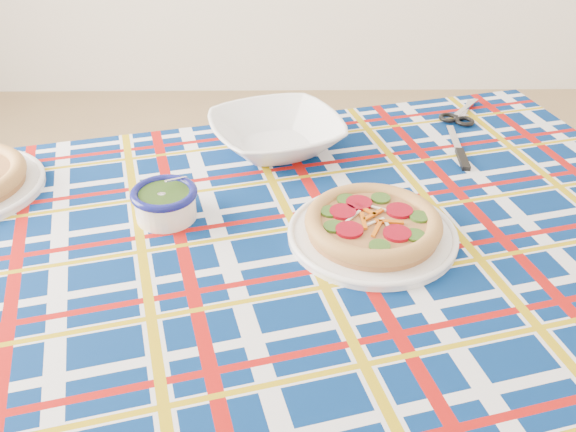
{
  "coord_description": "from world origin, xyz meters",
  "views": [
    {
      "loc": [
        -0.08,
        -1.44,
        1.42
      ],
      "look_at": [
        -0.07,
        -0.47,
        0.78
      ],
      "focal_mm": 40.0,
      "sensor_mm": 36.0,
      "label": 1
    }
  ],
  "objects_px": {
    "main_focaccia_plate": "(373,224)",
    "pesto_bowl": "(165,201)",
    "dining_table": "(265,282)",
    "serving_bowl": "(276,134)"
  },
  "relations": [
    {
      "from": "pesto_bowl",
      "to": "serving_bowl",
      "type": "xyz_separation_m",
      "value": [
        0.2,
        0.27,
        -0.0
      ]
    },
    {
      "from": "dining_table",
      "to": "pesto_bowl",
      "type": "xyz_separation_m",
      "value": [
        -0.18,
        0.1,
        0.11
      ]
    },
    {
      "from": "dining_table",
      "to": "pesto_bowl",
      "type": "height_order",
      "value": "pesto_bowl"
    },
    {
      "from": "main_focaccia_plate",
      "to": "serving_bowl",
      "type": "bearing_deg",
      "value": 116.26
    },
    {
      "from": "dining_table",
      "to": "serving_bowl",
      "type": "bearing_deg",
      "value": 72.22
    },
    {
      "from": "dining_table",
      "to": "pesto_bowl",
      "type": "relative_size",
      "value": 14.75
    },
    {
      "from": "dining_table",
      "to": "serving_bowl",
      "type": "xyz_separation_m",
      "value": [
        0.02,
        0.37,
        0.11
      ]
    },
    {
      "from": "pesto_bowl",
      "to": "serving_bowl",
      "type": "distance_m",
      "value": 0.34
    },
    {
      "from": "main_focaccia_plate",
      "to": "pesto_bowl",
      "type": "relative_size",
      "value": 2.52
    },
    {
      "from": "main_focaccia_plate",
      "to": "pesto_bowl",
      "type": "bearing_deg",
      "value": 169.34
    }
  ]
}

